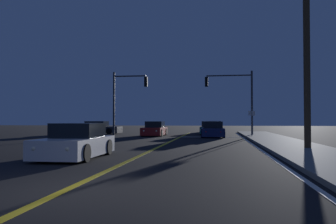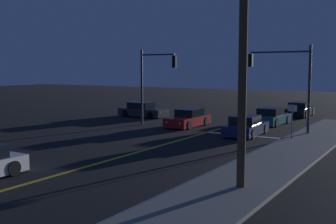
{
  "view_description": "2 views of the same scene",
  "coord_description": "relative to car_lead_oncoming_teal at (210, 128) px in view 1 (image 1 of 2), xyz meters",
  "views": [
    {
      "loc": [
        3.12,
        -6.37,
        1.46
      ],
      "look_at": [
        -0.54,
        18.56,
        2.07
      ],
      "focal_mm": 35.67,
      "sensor_mm": 36.0,
      "label": 1
    },
    {
      "loc": [
        13.09,
        -3.97,
        4.45
      ],
      "look_at": [
        -0.79,
        18.35,
        1.73
      ],
      "focal_mm": 45.28,
      "sensor_mm": 36.0,
      "label": 2
    }
  ],
  "objects": [
    {
      "name": "car_far_approaching_red",
      "position": [
        -5.07,
        -4.43,
        0.0
      ],
      "size": [
        1.91,
        4.46,
        1.34
      ],
      "rotation": [
        0.0,
        0.0,
        3.15
      ],
      "color": "maroon",
      "rests_on": "ground"
    },
    {
      "name": "car_distant_tail_white",
      "position": [
        -4.74,
        -22.71,
        0.0
      ],
      "size": [
        2.04,
        4.26,
        1.34
      ],
      "rotation": [
        0.0,
        0.0,
        3.16
      ],
      "color": "silver",
      "rests_on": "ground"
    },
    {
      "name": "utility_pole_right",
      "position": [
        4.95,
        -18.47,
        4.69
      ],
      "size": [
        1.56,
        0.31,
        10.21
      ],
      "color": "#4C3823",
      "rests_on": "ground"
    },
    {
      "name": "sidewalk_right",
      "position": [
        4.65,
        -16.79,
        -0.51
      ],
      "size": [
        3.2,
        42.93,
        0.15
      ],
      "primitive_type": "cube",
      "color": "slate",
      "rests_on": "ground"
    },
    {
      "name": "traffic_signal_near_right",
      "position": [
        2.32,
        -4.07,
        3.41
      ],
      "size": [
        4.33,
        0.28,
        5.96
      ],
      "rotation": [
        0.0,
        0.0,
        3.14
      ],
      "color": "#38383D",
      "rests_on": "ground"
    },
    {
      "name": "ground_plane",
      "position": [
        -2.43,
        -28.72,
        -0.58
      ],
      "size": [
        160.0,
        160.0,
        0.0
      ],
      "primitive_type": "plane",
      "color": "black"
    },
    {
      "name": "car_lead_oncoming_teal",
      "position": [
        0.0,
        0.0,
        0.0
      ],
      "size": [
        2.09,
        4.26,
        1.34
      ],
      "rotation": [
        0.0,
        0.0,
        -0.05
      ],
      "color": "#195960",
      "rests_on": "ground"
    },
    {
      "name": "stop_bar",
      "position": [
        0.31,
        -6.37,
        -0.58
      ],
      "size": [
        5.47,
        0.5,
        0.01
      ],
      "primitive_type": "cube",
      "color": "silver",
      "rests_on": "ground"
    },
    {
      "name": "lane_line_center",
      "position": [
        -2.43,
        -16.79,
        -0.58
      ],
      "size": [
        0.2,
        40.54,
        0.01
      ],
      "primitive_type": "cube",
      "color": "gold",
      "rests_on": "ground"
    },
    {
      "name": "car_side_waiting_black",
      "position": [
        0.39,
        7.02,
        -0.0
      ],
      "size": [
        1.94,
        4.19,
        1.34
      ],
      "rotation": [
        0.0,
        0.0,
        0.0
      ],
      "color": "black",
      "rests_on": "ground"
    },
    {
      "name": "lane_line_edge_right",
      "position": [
        2.8,
        -16.79,
        -0.58
      ],
      "size": [
        0.16,
        40.54,
        0.01
      ],
      "primitive_type": "cube",
      "color": "silver",
      "rests_on": "ground"
    },
    {
      "name": "car_following_oncoming_navy",
      "position": [
        0.32,
        -6.22,
        0.0
      ],
      "size": [
        2.1,
        4.39,
        1.34
      ],
      "rotation": [
        0.0,
        0.0,
        0.04
      ],
      "color": "navy",
      "rests_on": "ground"
    },
    {
      "name": "traffic_signal_far_left",
      "position": [
        -7.59,
        -5.47,
        3.3
      ],
      "size": [
        3.24,
        0.28,
        5.89
      ],
      "color": "#38383D",
      "rests_on": "ground"
    },
    {
      "name": "car_parked_curb_charcoal",
      "position": [
        -11.81,
        -0.95,
        0.0
      ],
      "size": [
        4.7,
        2.08,
        1.34
      ],
      "rotation": [
        0.0,
        0.0,
        -1.61
      ],
      "color": "#2D2D33",
      "rests_on": "ground"
    },
    {
      "name": "street_sign_corner",
      "position": [
        3.55,
        -6.87,
        0.96
      ],
      "size": [
        0.56,
        0.13,
        2.28
      ],
      "color": "slate",
      "rests_on": "ground"
    }
  ]
}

